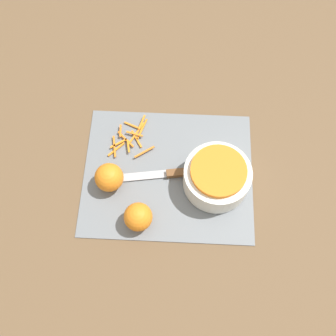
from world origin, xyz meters
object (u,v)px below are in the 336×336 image
object	(u,v)px
bowl_speckled	(217,177)
orange_right	(138,217)
knife	(176,172)
orange_left	(109,177)

from	to	relation	value
bowl_speckled	orange_right	xyz separation A→B (m)	(0.20, 0.11, -0.01)
knife	orange_left	xyz separation A→B (m)	(0.17, 0.04, 0.03)
knife	orange_right	world-z (taller)	orange_right
orange_left	bowl_speckled	bearing A→B (deg)	-177.29
bowl_speckled	orange_left	world-z (taller)	bowl_speckled
knife	orange_right	xyz separation A→B (m)	(0.09, 0.14, 0.03)
orange_right	orange_left	bearing A→B (deg)	-50.72
orange_right	knife	bearing A→B (deg)	-122.45
knife	bowl_speckled	bearing A→B (deg)	159.05
orange_left	knife	bearing A→B (deg)	-167.91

